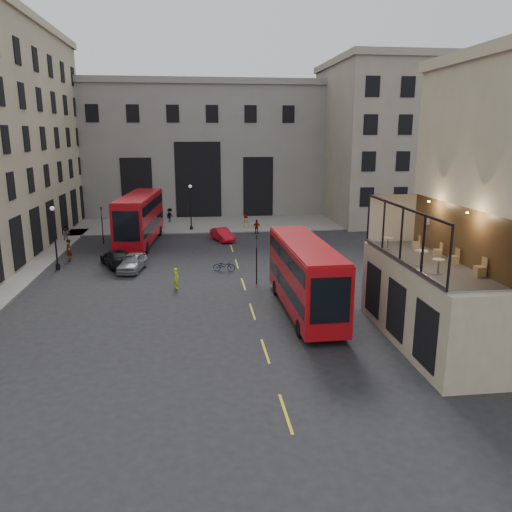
{
  "coord_description": "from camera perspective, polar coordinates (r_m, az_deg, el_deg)",
  "views": [
    {
      "loc": [
        -5.38,
        -23.89,
        11.1
      ],
      "look_at": [
        -1.44,
        8.65,
        3.0
      ],
      "focal_mm": 35.0,
      "sensor_mm": 36.0,
      "label": 1
    }
  ],
  "objects": [
    {
      "name": "bicycle",
      "position": [
        41.16,
        -3.68,
        -1.12
      ],
      "size": [
        1.85,
        0.87,
        0.93
      ],
      "primitive_type": "imported",
      "rotation": [
        0.0,
        0.0,
        1.43
      ],
      "color": "gray",
      "rests_on": "ground"
    },
    {
      "name": "pedestrian_d",
      "position": [
        59.7,
        -1.18,
        3.97
      ],
      "size": [
        0.9,
        0.95,
        1.64
      ],
      "primitive_type": "imported",
      "rotation": [
        0.0,
        0.0,
        2.21
      ],
      "color": "gray",
      "rests_on": "ground"
    },
    {
      "name": "cyclist",
      "position": [
        37.03,
        -9.09,
        -2.51
      ],
      "size": [
        0.51,
        0.64,
        1.53
      ],
      "primitive_type": "imported",
      "rotation": [
        0.0,
        0.0,
        1.87
      ],
      "color": "#CEFB1A",
      "rests_on": "ground"
    },
    {
      "name": "car_c",
      "position": [
        44.2,
        -15.59,
        -0.23
      ],
      "size": [
        3.79,
        5.28,
        1.42
      ],
      "primitive_type": "imported",
      "rotation": [
        0.0,
        0.0,
        3.56
      ],
      "color": "black",
      "rests_on": "ground"
    },
    {
      "name": "cafe_table_far",
      "position": [
        29.62,
        14.84,
        1.63
      ],
      "size": [
        0.54,
        0.54,
        0.68
      ],
      "color": "white",
      "rests_on": "cafe_floor"
    },
    {
      "name": "building_right",
      "position": [
        68.72,
        15.16,
        12.83
      ],
      "size": [
        16.6,
        18.6,
        20.0
      ],
      "color": "gray",
      "rests_on": "ground"
    },
    {
      "name": "pavement_far",
      "position": [
        62.87,
        -7.37,
        3.66
      ],
      "size": [
        40.0,
        12.0,
        0.12
      ],
      "primitive_type": "cube",
      "color": "slate",
      "rests_on": "ground"
    },
    {
      "name": "cafe_table_mid",
      "position": [
        26.3,
        18.35,
        0.04
      ],
      "size": [
        0.64,
        0.64,
        0.8
      ],
      "color": "beige",
      "rests_on": "cafe_floor"
    },
    {
      "name": "cafe_floor",
      "position": [
        27.47,
        18.96,
        -0.68
      ],
      "size": [
        3.0,
        10.0,
        0.1
      ],
      "primitive_type": "cube",
      "color": "slate",
      "rests_on": "host_frontage"
    },
    {
      "name": "pedestrian_e",
      "position": [
        47.12,
        -20.64,
        0.59
      ],
      "size": [
        0.63,
        0.81,
        1.98
      ],
      "primitive_type": "imported",
      "rotation": [
        0.0,
        0.0,
        4.95
      ],
      "color": "gray",
      "rests_on": "ground"
    },
    {
      "name": "bus_far",
      "position": [
        52.28,
        -13.15,
        4.41
      ],
      "size": [
        3.91,
        12.8,
        5.03
      ],
      "color": "#A50B14",
      "rests_on": "ground"
    },
    {
      "name": "pedestrian_a",
      "position": [
        55.98,
        -20.87,
        2.36
      ],
      "size": [
        0.9,
        0.78,
        1.59
      ],
      "primitive_type": "imported",
      "rotation": [
        0.0,
        0.0,
        0.26
      ],
      "color": "gray",
      "rests_on": "ground"
    },
    {
      "name": "car_a",
      "position": [
        42.42,
        -13.96,
        -0.7
      ],
      "size": [
        2.41,
        4.46,
        1.44
      ],
      "primitive_type": "imported",
      "rotation": [
        0.0,
        0.0,
        -0.17
      ],
      "color": "gray",
      "rests_on": "ground"
    },
    {
      "name": "street_lamp_b",
      "position": [
        58.54,
        -7.46,
        5.22
      ],
      "size": [
        0.36,
        0.36,
        5.33
      ],
      "color": "black",
      "rests_on": "ground"
    },
    {
      "name": "cafe_chair_b",
      "position": [
        27.27,
        21.67,
        -0.37
      ],
      "size": [
        0.41,
        0.41,
        0.82
      ],
      "color": "tan",
      "rests_on": "cafe_floor"
    },
    {
      "name": "pedestrian_c",
      "position": [
        56.3,
        0.08,
        3.34
      ],
      "size": [
        0.98,
        0.51,
        1.6
      ],
      "primitive_type": "imported",
      "rotation": [
        0.0,
        0.0,
        3.28
      ],
      "color": "gray",
      "rests_on": "ground"
    },
    {
      "name": "traffic_light_near",
      "position": [
        37.18,
        0.06,
        0.39
      ],
      "size": [
        0.16,
        0.2,
        3.8
      ],
      "color": "black",
      "rests_on": "ground"
    },
    {
      "name": "host_frontage",
      "position": [
        28.11,
        18.59,
        -5.23
      ],
      "size": [
        3.0,
        11.0,
        4.5
      ],
      "primitive_type": "cube",
      "color": "#BCB08D",
      "rests_on": "ground"
    },
    {
      "name": "ground",
      "position": [
        26.88,
        5.36,
        -10.57
      ],
      "size": [
        140.0,
        140.0,
        0.0
      ],
      "primitive_type": "plane",
      "color": "black",
      "rests_on": "ground"
    },
    {
      "name": "cafe_table_near",
      "position": [
        25.06,
        20.13,
        -0.88
      ],
      "size": [
        0.58,
        0.58,
        0.73
      ],
      "color": "silver",
      "rests_on": "cafe_floor"
    },
    {
      "name": "pedestrian_b",
      "position": [
        64.09,
        -9.81,
        4.56
      ],
      "size": [
        1.28,
        1.39,
        1.87
      ],
      "primitive_type": "imported",
      "rotation": [
        0.0,
        0.0,
        0.93
      ],
      "color": "gray",
      "rests_on": "ground"
    },
    {
      "name": "gateway",
      "position": [
        71.89,
        -6.75,
        12.43
      ],
      "size": [
        35.0,
        10.6,
        18.0
      ],
      "color": "gray",
      "rests_on": "ground"
    },
    {
      "name": "bus_near",
      "position": [
        31.43,
        5.6,
        -1.98
      ],
      "size": [
        2.82,
        11.4,
        4.53
      ],
      "color": "#A70B10",
      "rests_on": "ground"
    },
    {
      "name": "street_lamp_a",
      "position": [
        44.33,
        -21.95,
        1.54
      ],
      "size": [
        0.36,
        0.36,
        5.33
      ],
      "color": "black",
      "rests_on": "ground"
    },
    {
      "name": "traffic_light_far",
      "position": [
        53.48,
        -17.21,
        3.93
      ],
      "size": [
        0.16,
        0.2,
        3.8
      ],
      "color": "black",
      "rests_on": "ground"
    },
    {
      "name": "cafe_chair_c",
      "position": [
        28.59,
        20.05,
        0.37
      ],
      "size": [
        0.43,
        0.43,
        0.78
      ],
      "color": "#DAB47E",
      "rests_on": "cafe_floor"
    },
    {
      "name": "host_building_main",
      "position": [
        28.57,
        25.75,
        5.86
      ],
      "size": [
        7.26,
        11.4,
        15.1
      ],
      "color": "#BCB08D",
      "rests_on": "ground"
    },
    {
      "name": "car_b",
      "position": [
        52.84,
        -3.89,
        2.45
      ],
      "size": [
        2.61,
        4.21,
        1.31
      ],
      "primitive_type": "imported",
      "rotation": [
        0.0,
        0.0,
        0.33
      ],
      "color": "#B40B19",
      "rests_on": "ground"
    },
    {
      "name": "cafe_chair_d",
      "position": [
        30.11,
        17.82,
        1.21
      ],
      "size": [
        0.47,
        0.47,
        0.8
      ],
      "color": "tan",
      "rests_on": "cafe_floor"
    },
    {
      "name": "cafe_chair_a",
      "position": [
        25.44,
        24.23,
        -1.54
      ],
      "size": [
        0.45,
        0.45,
        0.9
      ],
      "color": "tan",
      "rests_on": "cafe_floor"
    }
  ]
}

